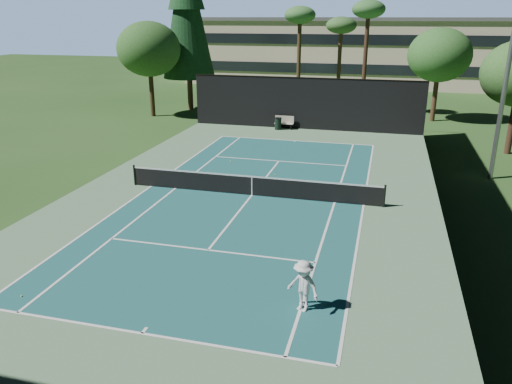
% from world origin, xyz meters
% --- Properties ---
extents(ground, '(160.00, 160.00, 0.00)m').
position_xyz_m(ground, '(0.00, 0.00, 0.00)').
color(ground, '#24491B').
rests_on(ground, ground).
extents(apron_slab, '(18.00, 32.00, 0.01)m').
position_xyz_m(apron_slab, '(0.00, 0.00, 0.01)').
color(apron_slab, '#5C835E').
rests_on(apron_slab, ground).
extents(court_surface, '(10.97, 23.77, 0.01)m').
position_xyz_m(court_surface, '(0.00, 0.00, 0.01)').
color(court_surface, '#1C5859').
rests_on(court_surface, ground).
extents(court_lines, '(11.07, 23.87, 0.01)m').
position_xyz_m(court_lines, '(0.00, 0.00, 0.02)').
color(court_lines, white).
rests_on(court_lines, ground).
extents(tennis_net, '(12.90, 0.10, 1.10)m').
position_xyz_m(tennis_net, '(0.00, 0.00, 0.56)').
color(tennis_net, black).
rests_on(tennis_net, ground).
extents(fence, '(18.04, 32.05, 4.03)m').
position_xyz_m(fence, '(0.00, 0.06, 2.01)').
color(fence, black).
rests_on(fence, ground).
extents(player, '(1.23, 1.01, 1.66)m').
position_xyz_m(player, '(4.17, -9.53, 0.83)').
color(player, silver).
rests_on(player, ground).
extents(tennis_ball_a, '(0.06, 0.06, 0.06)m').
position_xyz_m(tennis_ball_a, '(-4.63, -11.06, 0.03)').
color(tennis_ball_a, '#E6F638').
rests_on(tennis_ball_a, ground).
extents(tennis_ball_b, '(0.07, 0.07, 0.07)m').
position_xyz_m(tennis_ball_b, '(0.38, 3.61, 0.03)').
color(tennis_ball_b, gold).
rests_on(tennis_ball_b, ground).
extents(tennis_ball_c, '(0.07, 0.07, 0.07)m').
position_xyz_m(tennis_ball_c, '(2.44, 1.68, 0.04)').
color(tennis_ball_c, '#DFF237').
rests_on(tennis_ball_c, ground).
extents(tennis_ball_d, '(0.07, 0.07, 0.07)m').
position_xyz_m(tennis_ball_d, '(-2.84, 5.53, 0.04)').
color(tennis_ball_d, '#D5E133').
rests_on(tennis_ball_d, ground).
extents(park_bench, '(1.50, 0.45, 1.02)m').
position_xyz_m(park_bench, '(-1.58, 15.67, 0.55)').
color(park_bench, beige).
rests_on(park_bench, ground).
extents(trash_bin, '(0.56, 0.56, 0.95)m').
position_xyz_m(trash_bin, '(-1.99, 15.29, 0.48)').
color(trash_bin, black).
rests_on(trash_bin, ground).
extents(pine_tree, '(4.80, 4.80, 15.00)m').
position_xyz_m(pine_tree, '(-12.00, 22.00, 9.55)').
color(pine_tree, '#4F3622').
rests_on(pine_tree, ground).
extents(palm_a, '(2.80, 2.80, 9.32)m').
position_xyz_m(palm_a, '(-2.00, 24.00, 8.19)').
color(palm_a, '#48351E').
rests_on(palm_a, ground).
extents(palm_b, '(2.80, 2.80, 8.42)m').
position_xyz_m(palm_b, '(1.50, 26.00, 7.36)').
color(palm_b, '#4F3622').
rests_on(palm_b, ground).
extents(palm_c, '(2.80, 2.80, 9.77)m').
position_xyz_m(palm_c, '(4.00, 23.00, 8.60)').
color(palm_c, '#422A1C').
rests_on(palm_c, ground).
extents(decid_tree_a, '(5.12, 5.12, 7.62)m').
position_xyz_m(decid_tree_a, '(10.00, 22.00, 5.42)').
color(decid_tree_a, '#4D3321').
rests_on(decid_tree_a, ground).
extents(decid_tree_c, '(5.44, 5.44, 8.09)m').
position_xyz_m(decid_tree_c, '(-14.00, 18.00, 5.76)').
color(decid_tree_c, '#45301D').
rests_on(decid_tree_c, ground).
extents(campus_building, '(40.50, 12.50, 8.30)m').
position_xyz_m(campus_building, '(0.00, 45.98, 4.21)').
color(campus_building, beige).
rests_on(campus_building, ground).
extents(light_pole, '(0.90, 0.25, 12.22)m').
position_xyz_m(light_pole, '(12.00, 6.00, 6.46)').
color(light_pole, '#94979C').
rests_on(light_pole, ground).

